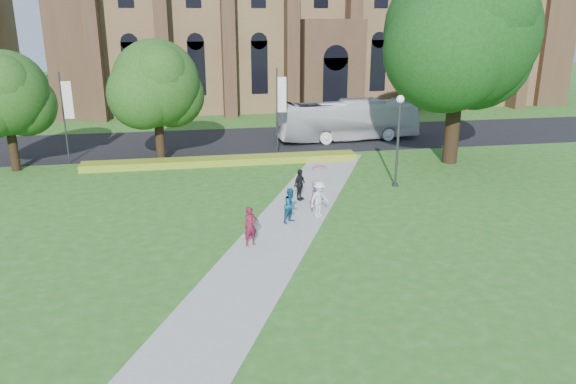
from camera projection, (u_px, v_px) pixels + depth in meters
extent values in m
plane|color=#295C1B|center=(288.00, 237.00, 25.08)|extent=(160.00, 160.00, 0.00)
cube|color=black|center=(242.00, 141.00, 43.81)|extent=(160.00, 10.00, 0.02)
cube|color=#B2B2A8|center=(284.00, 228.00, 26.01)|extent=(15.58, 28.54, 0.04)
cube|color=gold|center=(222.00, 161.00, 37.04)|extent=(18.00, 1.40, 0.45)
cube|color=olive|center=(312.00, 23.00, 61.67)|extent=(52.00, 16.00, 17.00)
cube|color=brown|center=(64.00, 2.00, 50.34)|extent=(3.50, 3.50, 21.00)
cube|color=brown|center=(556.00, 3.00, 58.65)|extent=(3.50, 3.50, 21.00)
cube|color=brown|center=(332.00, 67.00, 54.45)|extent=(6.00, 2.50, 9.00)
cylinder|color=#38383D|center=(398.00, 146.00, 31.71)|extent=(0.14, 0.14, 4.80)
sphere|color=white|center=(400.00, 99.00, 30.91)|extent=(0.44, 0.44, 0.44)
cylinder|color=#38383D|center=(395.00, 185.00, 32.42)|extent=(0.36, 0.36, 0.15)
cylinder|color=#332114|center=(454.00, 113.00, 36.58)|extent=(0.96, 0.96, 6.60)
sphere|color=#12350E|center=(461.00, 32.00, 35.03)|extent=(9.60, 9.60, 9.60)
cylinder|color=#332114|center=(12.00, 141.00, 35.06)|extent=(0.56, 0.56, 3.85)
sphere|color=#174414|center=(5.00, 93.00, 34.16)|extent=(5.20, 5.20, 5.20)
cylinder|color=#332114|center=(159.00, 132.00, 37.02)|extent=(0.60, 0.60, 4.12)
sphere|color=#174414|center=(156.00, 83.00, 36.04)|extent=(5.60, 5.60, 5.60)
cylinder|color=#38383D|center=(277.00, 112.00, 38.74)|extent=(0.10, 0.10, 6.00)
cube|color=white|center=(282.00, 95.00, 38.44)|extent=(0.60, 0.02, 2.40)
cylinder|color=#38383D|center=(64.00, 119.00, 36.37)|extent=(0.10, 0.10, 6.00)
cube|color=white|center=(68.00, 100.00, 36.06)|extent=(0.60, 0.02, 2.40)
imported|color=white|center=(348.00, 120.00, 43.71)|extent=(11.32, 3.49, 3.11)
imported|color=maroon|center=(250.00, 226.00, 23.85)|extent=(0.74, 0.62, 1.73)
imported|color=navy|center=(291.00, 205.00, 26.49)|extent=(1.04, 1.01, 1.68)
imported|color=silver|center=(319.00, 199.00, 27.24)|extent=(1.32, 1.16, 1.78)
imported|color=black|center=(300.00, 185.00, 29.68)|extent=(0.98, 1.00, 1.69)
imported|color=gray|center=(316.00, 194.00, 28.34)|extent=(0.82, 0.61, 1.53)
imported|color=#CE91A3|center=(319.00, 173.00, 28.13)|extent=(0.86, 0.86, 0.65)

